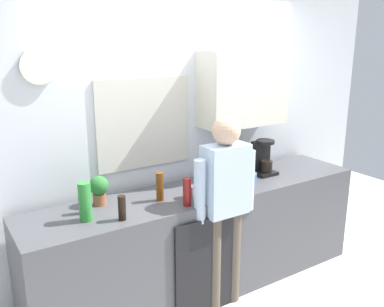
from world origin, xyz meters
TOP-DOWN VIEW (x-y plane):
  - ground_plane at (0.00, 0.00)m, footprint 8.00×8.00m
  - kitchen_counter at (0.00, 0.30)m, footprint 3.06×0.64m
  - dishwasher_panel at (-0.20, -0.03)m, footprint 0.56×0.02m
  - back_wall_assembly at (0.07, 0.70)m, footprint 4.66×0.42m
  - coffee_maker at (0.72, 0.37)m, footprint 0.20×0.20m
  - bottle_clear_soda at (-1.04, 0.24)m, footprint 0.09×0.09m
  - bottle_amber_beer at (-0.42, 0.29)m, footprint 0.06×0.06m
  - bottle_dark_sauce at (-0.82, 0.11)m, footprint 0.06×0.06m
  - bottle_red_vinegar at (-0.30, 0.08)m, footprint 0.06×0.06m
  - cup_terracotta_mug at (-0.21, 0.22)m, footprint 0.08×0.08m
  - mixing_bowl at (0.43, 0.28)m, footprint 0.22×0.22m
  - potted_plant at (-0.85, 0.47)m, footprint 0.15×0.15m
  - dish_soap at (-1.02, 0.37)m, footprint 0.06×0.06m
  - person_at_sink at (0.00, 0.00)m, footprint 0.57×0.22m

SIDE VIEW (x-z plane):
  - ground_plane at x=0.00m, z-range 0.00..0.00m
  - dishwasher_panel at x=-0.20m, z-range 0.00..0.83m
  - kitchen_counter at x=0.00m, z-range 0.00..0.92m
  - person_at_sink at x=0.00m, z-range 0.15..1.75m
  - mixing_bowl at x=0.43m, z-range 0.92..1.00m
  - cup_terracotta_mug at x=-0.21m, z-range 0.92..1.01m
  - dish_soap at x=-1.02m, z-range 0.91..1.09m
  - bottle_dark_sauce at x=-0.82m, z-range 0.92..1.10m
  - bottle_red_vinegar at x=-0.30m, z-range 0.92..1.14m
  - bottle_amber_beer at x=-0.42m, z-range 0.92..1.15m
  - potted_plant at x=-0.85m, z-range 0.94..1.17m
  - bottle_clear_soda at x=-1.04m, z-range 0.92..1.20m
  - coffee_maker at x=0.72m, z-range 0.90..1.23m
  - back_wall_assembly at x=0.07m, z-range 0.06..2.66m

